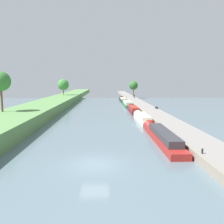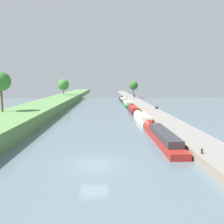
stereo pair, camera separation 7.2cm
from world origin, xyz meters
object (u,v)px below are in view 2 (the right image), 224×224
(mooring_bollard_far, at_px, (126,97))
(narrowboat_cream, at_px, (142,118))
(narrowboat_black, at_px, (123,99))
(narrowboat_maroon, at_px, (133,109))
(park_bench, at_px, (156,107))
(mooring_bollard_near, at_px, (202,151))
(narrowboat_red, at_px, (161,135))
(narrowboat_green, at_px, (127,103))
(person_walking, at_px, (134,96))

(mooring_bollard_far, bearing_deg, narrowboat_cream, -91.96)
(narrowboat_black, bearing_deg, narrowboat_maroon, -89.83)
(narrowboat_cream, relative_size, mooring_bollard_far, 26.97)
(narrowboat_maroon, height_order, park_bench, narrowboat_maroon)
(narrowboat_black, height_order, mooring_bollard_near, narrowboat_black)
(park_bench, bearing_deg, narrowboat_black, 99.68)
(narrowboat_cream, relative_size, narrowboat_black, 0.75)
(narrowboat_red, xyz_separation_m, narrowboat_maroon, (-0.11, 27.02, -0.05))
(narrowboat_cream, height_order, narrowboat_green, narrowboat_green)
(narrowboat_green, height_order, mooring_bollard_near, narrowboat_green)
(mooring_bollard_far, bearing_deg, narrowboat_maroon, -92.85)
(narrowboat_maroon, distance_m, narrowboat_green, 14.30)
(mooring_bollard_near, relative_size, mooring_bollard_far, 1.00)
(narrowboat_red, bearing_deg, narrowboat_green, 90.23)
(person_walking, relative_size, mooring_bollard_near, 3.69)
(person_walking, bearing_deg, narrowboat_cream, -95.36)
(narrowboat_cream, xyz_separation_m, narrowboat_green, (-0.19, 27.25, 0.02))
(narrowboat_red, distance_m, narrowboat_green, 41.32)
(person_walking, relative_size, park_bench, 1.11)
(narrowboat_cream, xyz_separation_m, narrowboat_black, (-0.22, 43.04, -0.04))
(narrowboat_cream, bearing_deg, narrowboat_black, 90.30)
(narrowboat_cream, xyz_separation_m, narrowboat_maroon, (-0.14, 12.95, 0.01))
(narrowboat_black, distance_m, park_bench, 32.09)
(narrowboat_green, distance_m, person_walking, 17.32)
(mooring_bollard_far, bearing_deg, narrowboat_green, -94.71)
(park_bench, bearing_deg, person_walking, 91.84)
(person_walking, distance_m, park_bench, 32.59)
(narrowboat_black, bearing_deg, narrowboat_green, -89.87)
(person_walking, bearing_deg, narrowboat_black, -167.70)
(person_walking, height_order, mooring_bollard_far, person_walking)
(mooring_bollard_near, height_order, park_bench, park_bench)
(narrowboat_red, relative_size, narrowboat_black, 0.94)
(narrowboat_cream, distance_m, narrowboat_green, 27.25)
(park_bench, bearing_deg, mooring_bollard_near, -95.89)
(narrowboat_red, height_order, person_walking, person_walking)
(narrowboat_cream, distance_m, mooring_bollard_far, 50.58)
(narrowboat_red, distance_m, narrowboat_maroon, 27.02)
(narrowboat_red, xyz_separation_m, park_bench, (5.19, 25.48, 0.58))
(narrowboat_cream, xyz_separation_m, mooring_bollard_far, (1.73, 50.55, 0.53))
(narrowboat_cream, distance_m, narrowboat_maroon, 12.95)
(narrowboat_black, height_order, mooring_bollard_far, narrowboat_black)
(mooring_bollard_near, bearing_deg, narrowboat_black, 91.73)
(mooring_bollard_far, bearing_deg, narrowboat_black, -104.61)
(narrowboat_black, xyz_separation_m, mooring_bollard_far, (1.96, 7.51, 0.57))
(narrowboat_green, height_order, person_walking, person_walking)
(narrowboat_maroon, bearing_deg, mooring_bollard_near, -86.93)
(narrowboat_cream, height_order, mooring_bollard_far, narrowboat_cream)
(mooring_bollard_far, relative_size, park_bench, 0.30)
(mooring_bollard_far, bearing_deg, park_bench, -84.98)
(narrowboat_cream, height_order, park_bench, narrowboat_cream)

